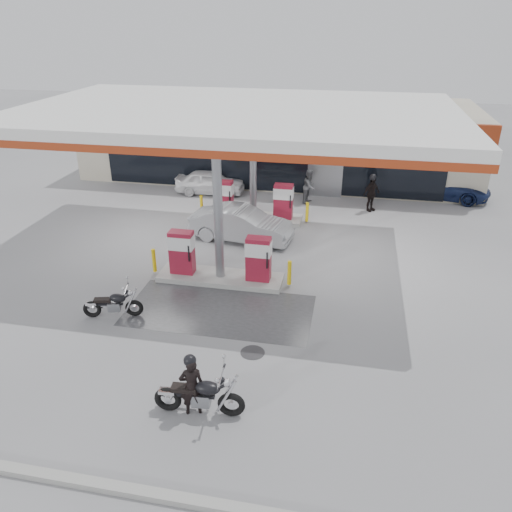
{
  "coord_description": "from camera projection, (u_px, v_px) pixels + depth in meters",
  "views": [
    {
      "loc": [
        4.33,
        -13.3,
        8.71
      ],
      "look_at": [
        1.36,
        1.76,
        1.2
      ],
      "focal_mm": 35.0,
      "sensor_mm": 36.0,
      "label": 1
    }
  ],
  "objects": [
    {
      "name": "parked_car_left",
      "position": [
        197.0,
        168.0,
        29.2
      ],
      "size": [
        3.74,
        1.58,
        1.08
      ],
      "primitive_type": "imported",
      "rotation": [
        0.0,
        0.0,
        1.55
      ],
      "color": "#9D9EA4",
      "rests_on": "ground"
    },
    {
      "name": "ground",
      "position": [
        205.0,
        309.0,
        16.3
      ],
      "size": [
        90.0,
        90.0,
        0.0
      ],
      "primitive_type": "plane",
      "color": "gray",
      "rests_on": "ground"
    },
    {
      "name": "parked_car_right",
      "position": [
        443.0,
        185.0,
        25.85
      ],
      "size": [
        5.01,
        3.17,
        1.29
      ],
      "primitive_type": "imported",
      "rotation": [
        0.0,
        0.0,
        1.33
      ],
      "color": "#17234D",
      "rests_on": "ground"
    },
    {
      "name": "sedan_white",
      "position": [
        210.0,
        182.0,
        26.42
      ],
      "size": [
        3.74,
        1.71,
        1.25
      ],
      "primitive_type": "imported",
      "rotation": [
        0.0,
        0.0,
        1.64
      ],
      "color": "white",
      "rests_on": "ground"
    },
    {
      "name": "biker_main",
      "position": [
        192.0,
        386.0,
        11.73
      ],
      "size": [
        0.68,
        0.56,
        1.6
      ],
      "primitive_type": "imported",
      "rotation": [
        0.0,
        0.0,
        3.5
      ],
      "color": "black",
      "rests_on": "ground"
    },
    {
      "name": "main_motorcycle",
      "position": [
        201.0,
        396.0,
        11.84
      ],
      "size": [
        2.23,
        0.85,
        1.14
      ],
      "rotation": [
        0.0,
        0.0,
        0.07
      ],
      "color": "black",
      "rests_on": "ground"
    },
    {
      "name": "wet_patch",
      "position": [
        220.0,
        310.0,
        16.21
      ],
      "size": [
        6.0,
        3.0,
        0.0
      ],
      "primitive_type": "cube",
      "color": "#4C4C4F",
      "rests_on": "ground"
    },
    {
      "name": "kerb",
      "position": [
        107.0,
        486.0,
        10.1
      ],
      "size": [
        28.0,
        0.25,
        0.15
      ],
      "primitive_type": "cube",
      "color": "gray",
      "rests_on": "ground"
    },
    {
      "name": "parked_motorcycle",
      "position": [
        114.0,
        305.0,
        15.71
      ],
      "size": [
        1.87,
        0.77,
        0.97
      ],
      "rotation": [
        0.0,
        0.0,
        0.25
      ],
      "color": "black",
      "rests_on": "ground"
    },
    {
      "name": "attendant",
      "position": [
        309.0,
        186.0,
        25.04
      ],
      "size": [
        0.88,
        0.99,
        1.71
      ],
      "primitive_type": "imported",
      "rotation": [
        0.0,
        0.0,
        1.25
      ],
      "color": "#55565A",
      "rests_on": "ground"
    },
    {
      "name": "pump_island_far",
      "position": [
        253.0,
        205.0,
        23.04
      ],
      "size": [
        5.14,
        1.3,
        1.78
      ],
      "color": "#9E9E99",
      "rests_on": "ground"
    },
    {
      "name": "pump_island_near",
      "position": [
        220.0,
        262.0,
        17.75
      ],
      "size": [
        5.14,
        1.3,
        1.78
      ],
      "color": "#9E9E99",
      "rests_on": "ground"
    },
    {
      "name": "hatchback_silver",
      "position": [
        241.0,
        224.0,
        20.93
      ],
      "size": [
        4.47,
        2.05,
        1.42
      ],
      "primitive_type": "imported",
      "rotation": [
        0.0,
        0.0,
        1.44
      ],
      "color": "gray",
      "rests_on": "ground"
    },
    {
      "name": "store_building",
      "position": [
        280.0,
        138.0,
        29.46
      ],
      "size": [
        22.0,
        8.22,
        4.0
      ],
      "color": "#BBB39D",
      "rests_on": "ground"
    },
    {
      "name": "drain_cover",
      "position": [
        253.0,
        352.0,
        14.19
      ],
      "size": [
        0.7,
        0.7,
        0.01
      ],
      "primitive_type": "cylinder",
      "color": "#38383A",
      "rests_on": "ground"
    },
    {
      "name": "biker_walking",
      "position": [
        371.0,
        194.0,
        23.98
      ],
      "size": [
        1.02,
        1.01,
        1.73
      ],
      "primitive_type": "imported",
      "rotation": [
        0.0,
        0.0,
        0.78
      ],
      "color": "black",
      "rests_on": "ground"
    },
    {
      "name": "canopy",
      "position": [
        237.0,
        116.0,
        18.39
      ],
      "size": [
        16.0,
        10.02,
        5.51
      ],
      "color": "silver",
      "rests_on": "ground"
    }
  ]
}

